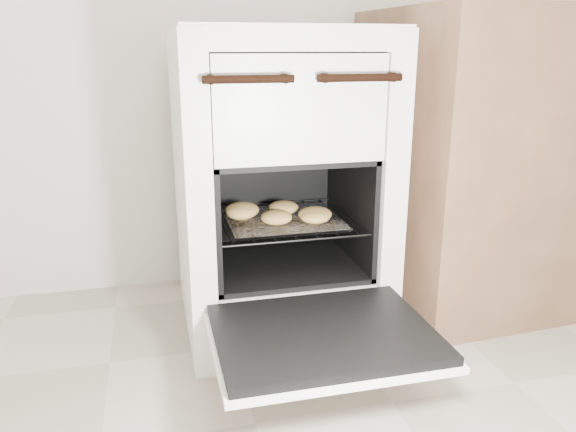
# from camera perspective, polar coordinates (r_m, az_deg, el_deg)

# --- Properties ---
(stove) EXTENTS (0.56, 0.62, 0.86)m
(stove) POSITION_cam_1_polar(r_m,az_deg,el_deg) (1.64, -1.15, 2.88)
(stove) COLOR white
(stove) RESTS_ON ground
(oven_door) EXTENTS (0.50, 0.39, 0.04)m
(oven_door) POSITION_cam_1_polar(r_m,az_deg,el_deg) (1.30, 3.64, -12.08)
(oven_door) COLOR black
(oven_door) RESTS_ON stove
(oven_rack) EXTENTS (0.41, 0.39, 0.01)m
(oven_rack) POSITION_cam_1_polar(r_m,az_deg,el_deg) (1.61, -0.64, -0.39)
(oven_rack) COLOR black
(oven_rack) RESTS_ON stove
(foil_sheet) EXTENTS (0.32, 0.28, 0.01)m
(foil_sheet) POSITION_cam_1_polar(r_m,az_deg,el_deg) (1.59, -0.49, -0.39)
(foil_sheet) COLOR white
(foil_sheet) RESTS_ON oven_rack
(baked_rolls) EXTENTS (0.33, 0.22, 0.04)m
(baked_rolls) POSITION_cam_1_polar(r_m,az_deg,el_deg) (1.58, -1.24, 0.36)
(baked_rolls) COLOR #DCB458
(baked_rolls) RESTS_ON foil_sheet
(counter) EXTENTS (0.96, 0.67, 0.93)m
(counter) POSITION_cam_1_polar(r_m,az_deg,el_deg) (2.02, 22.18, 5.49)
(counter) COLOR brown
(counter) RESTS_ON ground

